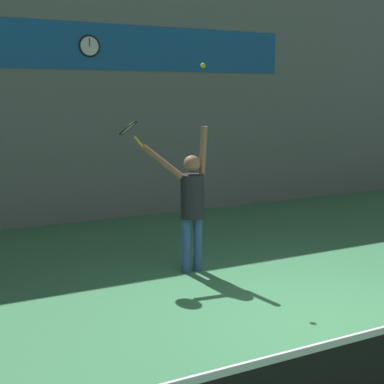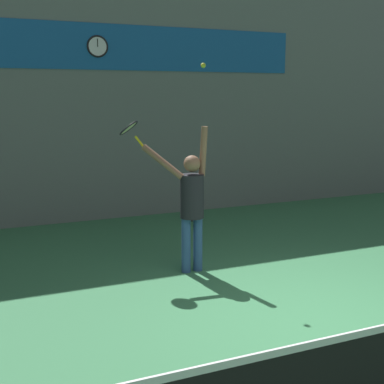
{
  "view_description": "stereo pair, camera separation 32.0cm",
  "coord_description": "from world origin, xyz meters",
  "px_view_note": "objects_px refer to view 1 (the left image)",
  "views": [
    {
      "loc": [
        -3.87,
        -4.17,
        2.49
      ],
      "look_at": [
        -0.61,
        2.38,
        1.15
      ],
      "focal_mm": 50.0,
      "sensor_mm": 36.0,
      "label": 1
    },
    {
      "loc": [
        -3.59,
        -4.31,
        2.49
      ],
      "look_at": [
        -0.61,
        2.38,
        1.15
      ],
      "focal_mm": 50.0,
      "sensor_mm": 36.0,
      "label": 2
    }
  ],
  "objects_px": {
    "tennis_racket": "(129,129)",
    "water_bottle": "(184,214)",
    "tennis_ball": "(203,65)",
    "scoreboard_clock": "(89,46)",
    "tennis_player": "(191,200)"
  },
  "relations": [
    {
      "from": "scoreboard_clock",
      "to": "tennis_racket",
      "type": "distance_m",
      "value": 3.5
    },
    {
      "from": "tennis_racket",
      "to": "water_bottle",
      "type": "distance_m",
      "value": 3.59
    },
    {
      "from": "scoreboard_clock",
      "to": "water_bottle",
      "type": "bearing_deg",
      "value": -28.64
    },
    {
      "from": "tennis_ball",
      "to": "water_bottle",
      "type": "relative_size",
      "value": 0.22
    },
    {
      "from": "scoreboard_clock",
      "to": "tennis_racket",
      "type": "height_order",
      "value": "scoreboard_clock"
    },
    {
      "from": "tennis_racket",
      "to": "tennis_ball",
      "type": "relative_size",
      "value": 5.97
    },
    {
      "from": "scoreboard_clock",
      "to": "water_bottle",
      "type": "xyz_separation_m",
      "value": [
        1.57,
        -0.86,
        -3.25
      ]
    },
    {
      "from": "tennis_player",
      "to": "tennis_racket",
      "type": "height_order",
      "value": "tennis_racket"
    },
    {
      "from": "tennis_racket",
      "to": "water_bottle",
      "type": "bearing_deg",
      "value": 49.91
    },
    {
      "from": "tennis_racket",
      "to": "scoreboard_clock",
      "type": "bearing_deg",
      "value": 82.94
    },
    {
      "from": "tennis_ball",
      "to": "water_bottle",
      "type": "bearing_deg",
      "value": 69.28
    },
    {
      "from": "scoreboard_clock",
      "to": "tennis_ball",
      "type": "bearing_deg",
      "value": -82.13
    },
    {
      "from": "scoreboard_clock",
      "to": "tennis_ball",
      "type": "distance_m",
      "value": 3.74
    },
    {
      "from": "scoreboard_clock",
      "to": "tennis_player",
      "type": "relative_size",
      "value": 0.2
    },
    {
      "from": "tennis_ball",
      "to": "tennis_racket",
      "type": "bearing_deg",
      "value": 152.18
    }
  ]
}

